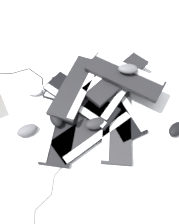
# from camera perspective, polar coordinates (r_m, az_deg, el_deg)

# --- Properties ---
(ground_plane) EXTENTS (3.20, 3.20, 0.00)m
(ground_plane) POSITION_cam_1_polar(r_m,az_deg,el_deg) (1.12, -0.43, -0.88)
(ground_plane) COLOR white
(keyboard_0) EXTENTS (0.42, 0.41, 0.03)m
(keyboard_0) POSITION_cam_1_polar(r_m,az_deg,el_deg) (1.17, -2.06, 4.41)
(keyboard_0) COLOR black
(keyboard_0) RESTS_ON ground
(keyboard_1) EXTENTS (0.45, 0.38, 0.03)m
(keyboard_1) POSITION_cam_1_polar(r_m,az_deg,el_deg) (1.08, -7.81, -3.99)
(keyboard_1) COLOR black
(keyboard_1) RESTS_ON ground
(keyboard_2) EXTENTS (0.22, 0.46, 0.03)m
(keyboard_2) POSITION_cam_1_polar(r_m,az_deg,el_deg) (1.06, 0.82, -5.10)
(keyboard_2) COLOR black
(keyboard_2) RESTS_ON ground
(keyboard_3) EXTENTS (0.45, 0.36, 0.03)m
(keyboard_3) POSITION_cam_1_polar(r_m,az_deg,el_deg) (1.08, 7.60, -3.43)
(keyboard_3) COLOR #232326
(keyboard_3) RESTS_ON ground
(keyboard_4) EXTENTS (0.45, 0.17, 0.03)m
(keyboard_4) POSITION_cam_1_polar(r_m,az_deg,el_deg) (1.15, 7.53, 2.00)
(keyboard_4) COLOR black
(keyboard_4) RESTS_ON ground
(keyboard_5) EXTENTS (0.35, 0.46, 0.03)m
(keyboard_5) POSITION_cam_1_polar(r_m,az_deg,el_deg) (1.17, 7.11, 6.61)
(keyboard_5) COLOR #232326
(keyboard_5) RESTS_ON keyboard_4
(keyboard_6) EXTENTS (0.28, 0.46, 0.03)m
(keyboard_6) POSITION_cam_1_polar(r_m,az_deg,el_deg) (1.19, 7.40, 10.14)
(keyboard_6) COLOR black
(keyboard_6) RESTS_ON keyboard_5
(keyboard_7) EXTENTS (0.46, 0.32, 0.03)m
(keyboard_7) POSITION_cam_1_polar(r_m,az_deg,el_deg) (1.12, -2.78, 3.62)
(keyboard_7) COLOR black
(keyboard_7) RESTS_ON keyboard_0
(keyboard_8) EXTENTS (0.46, 0.35, 0.03)m
(keyboard_8) POSITION_cam_1_polar(r_m,az_deg,el_deg) (1.16, 10.04, 10.19)
(keyboard_8) COLOR black
(keyboard_8) RESTS_ON keyboard_6
(keyboard_9) EXTENTS (0.40, 0.43, 0.03)m
(keyboard_9) POSITION_cam_1_polar(r_m,az_deg,el_deg) (1.14, -3.75, 7.29)
(keyboard_9) COLOR black
(keyboard_9) RESTS_ON keyboard_7
(mouse_0) EXTENTS (0.09, 0.12, 0.04)m
(mouse_0) POSITION_cam_1_polar(r_m,az_deg,el_deg) (1.15, 23.76, -4.43)
(mouse_0) COLOR black
(mouse_0) RESTS_ON ground
(mouse_1) EXTENTS (0.07, 0.11, 0.04)m
(mouse_1) POSITION_cam_1_polar(r_m,az_deg,el_deg) (1.10, -17.38, -4.98)
(mouse_1) COLOR #4C4C51
(mouse_1) RESTS_ON ground
(mouse_2) EXTENTS (0.09, 0.12, 0.04)m
(mouse_2) POSITION_cam_1_polar(r_m,az_deg,el_deg) (1.04, 1.58, -3.31)
(mouse_2) COLOR black
(mouse_2) RESTS_ON keyboard_2
(mouse_3) EXTENTS (0.12, 0.08, 0.04)m
(mouse_3) POSITION_cam_1_polar(r_m,az_deg,el_deg) (1.07, -9.49, -1.60)
(mouse_3) COLOR black
(mouse_3) RESTS_ON keyboard_1
(mouse_4) EXTENTS (0.08, 0.12, 0.04)m
(mouse_4) POSITION_cam_1_polar(r_m,az_deg,el_deg) (1.33, -0.00, 13.72)
(mouse_4) COLOR black
(mouse_4) RESTS_ON ground
(mouse_5) EXTENTS (0.11, 0.13, 0.04)m
(mouse_5) POSITION_cam_1_polar(r_m,az_deg,el_deg) (1.15, 10.96, 12.02)
(mouse_5) COLOR #4C4C51
(mouse_5) RESTS_ON keyboard_8
(mouse_6) EXTENTS (0.12, 0.13, 0.04)m
(mouse_6) POSITION_cam_1_polar(r_m,az_deg,el_deg) (1.23, -15.71, 5.93)
(mouse_6) COLOR #B7B7BC
(mouse_6) RESTS_ON ground
(cable_0) EXTENTS (0.43, 0.45, 0.01)m
(cable_0) POSITION_cam_1_polar(r_m,az_deg,el_deg) (1.41, -23.31, 10.69)
(cable_0) COLOR black
(cable_0) RESTS_ON ground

